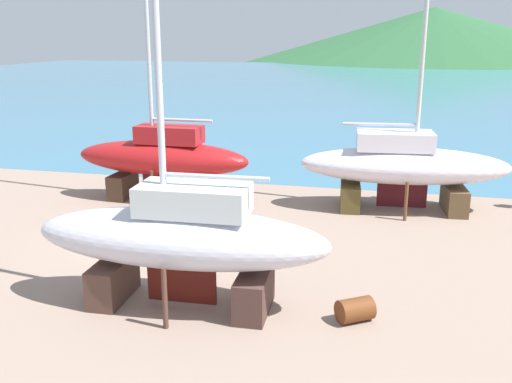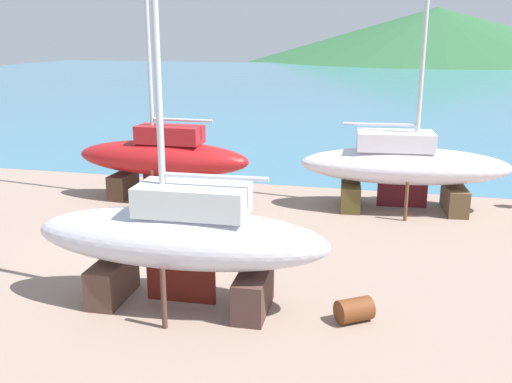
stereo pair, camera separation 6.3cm
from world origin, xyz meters
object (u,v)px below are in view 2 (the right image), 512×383
object	(u,v)px
sailboat_far_slipway	(403,165)
barrel_rust_far	(354,310)
sailboat_mid_port	(180,237)
sailboat_large_starboard	(163,157)

from	to	relation	value
sailboat_far_slipway	barrel_rust_far	xyz separation A→B (m)	(-1.07, -9.03, -1.41)
sailboat_far_slipway	sailboat_mid_port	distance (m)	10.50
sailboat_far_slipway	sailboat_large_starboard	size ratio (longest dim) A/B	1.01
barrel_rust_far	sailboat_mid_port	bearing A→B (deg)	-178.06
sailboat_far_slipway	barrel_rust_far	world-z (taller)	sailboat_far_slipway
sailboat_far_slipway	sailboat_mid_port	size ratio (longest dim) A/B	1.06
sailboat_far_slipway	barrel_rust_far	size ratio (longest dim) A/B	16.03
sailboat_far_slipway	barrel_rust_far	distance (m)	9.20
sailboat_far_slipway	sailboat_large_starboard	bearing A→B (deg)	-179.35
barrel_rust_far	sailboat_far_slipway	bearing A→B (deg)	83.27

